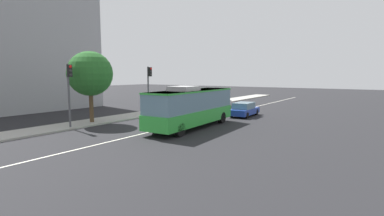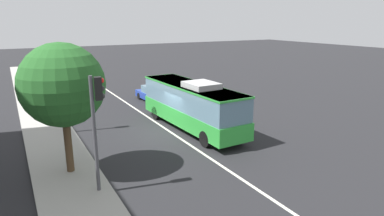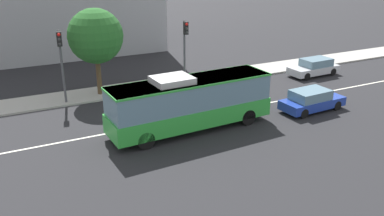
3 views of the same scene
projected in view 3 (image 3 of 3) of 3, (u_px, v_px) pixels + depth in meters
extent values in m
plane|color=black|center=(184.00, 119.00, 26.20)|extent=(160.00, 160.00, 0.00)
cube|color=#9E9B93|center=(145.00, 87.00, 32.22)|extent=(80.00, 3.10, 0.14)
cube|color=silver|center=(184.00, 119.00, 26.20)|extent=(76.00, 0.16, 0.01)
cube|color=green|center=(191.00, 114.00, 24.35)|extent=(10.10, 2.94, 1.10)
cube|color=slate|center=(191.00, 93.00, 23.87)|extent=(9.90, 2.85, 1.58)
cube|color=green|center=(191.00, 81.00, 23.61)|extent=(10.00, 2.91, 0.12)
cube|color=#B2B2B2|center=(172.00, 80.00, 22.98)|extent=(2.28, 1.89, 0.36)
cylinder|color=black|center=(228.00, 106.00, 26.96)|extent=(1.01, 0.34, 1.00)
cylinder|color=black|center=(248.00, 117.00, 25.17)|extent=(1.01, 0.34, 1.00)
cylinder|color=black|center=(131.00, 126.00, 23.87)|extent=(1.01, 0.34, 1.00)
cylinder|color=black|center=(146.00, 140.00, 22.07)|extent=(1.01, 0.34, 1.00)
cube|color=#1E3899|center=(312.00, 103.00, 27.49)|extent=(4.58, 2.02, 0.60)
cube|color=slate|center=(310.00, 95.00, 27.15)|extent=(2.60, 1.78, 0.64)
cylinder|color=black|center=(319.00, 99.00, 28.90)|extent=(0.65, 0.25, 0.64)
cylinder|color=black|center=(337.00, 105.00, 27.60)|extent=(0.65, 0.25, 0.64)
cylinder|color=black|center=(287.00, 106.00, 27.52)|extent=(0.65, 0.25, 0.64)
cylinder|color=black|center=(304.00, 114.00, 26.22)|extent=(0.65, 0.25, 0.64)
cube|color=#B7BABF|center=(313.00, 70.00, 35.27)|extent=(4.56, 1.94, 0.60)
cube|color=slate|center=(316.00, 62.00, 35.16)|extent=(2.57, 1.74, 0.64)
cylinder|color=black|center=(307.00, 76.00, 34.02)|extent=(0.65, 0.24, 0.64)
cylinder|color=black|center=(293.00, 72.00, 35.33)|extent=(0.65, 0.24, 0.64)
cylinder|color=black|center=(333.00, 72.00, 35.35)|extent=(0.65, 0.24, 0.64)
cylinder|color=black|center=(319.00, 67.00, 36.67)|extent=(0.65, 0.24, 0.64)
cylinder|color=#47474C|center=(62.00, 68.00, 27.89)|extent=(0.16, 0.16, 5.20)
cube|color=black|center=(59.00, 39.00, 26.92)|extent=(0.35, 0.31, 0.96)
sphere|color=red|center=(59.00, 35.00, 26.67)|extent=(0.22, 0.22, 0.22)
sphere|color=#2D2D2D|center=(59.00, 39.00, 26.79)|extent=(0.22, 0.22, 0.22)
sphere|color=#2D2D2D|center=(60.00, 44.00, 26.90)|extent=(0.22, 0.22, 0.22)
cylinder|color=#47474C|center=(185.00, 54.00, 31.74)|extent=(0.16, 0.16, 5.20)
cube|color=black|center=(186.00, 28.00, 30.77)|extent=(0.33, 0.29, 0.96)
sphere|color=red|center=(187.00, 24.00, 30.53)|extent=(0.22, 0.22, 0.22)
sphere|color=#2D2D2D|center=(187.00, 28.00, 30.64)|extent=(0.22, 0.22, 0.22)
sphere|color=#2D2D2D|center=(187.00, 33.00, 30.76)|extent=(0.22, 0.22, 0.22)
cylinder|color=#4C3823|center=(99.00, 76.00, 30.00)|extent=(0.36, 0.36, 2.97)
sphere|color=#235B23|center=(95.00, 36.00, 28.95)|extent=(3.93, 3.93, 3.93)
cube|color=slate|center=(146.00, 23.00, 48.71)|extent=(0.17, 11.51, 1.50)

